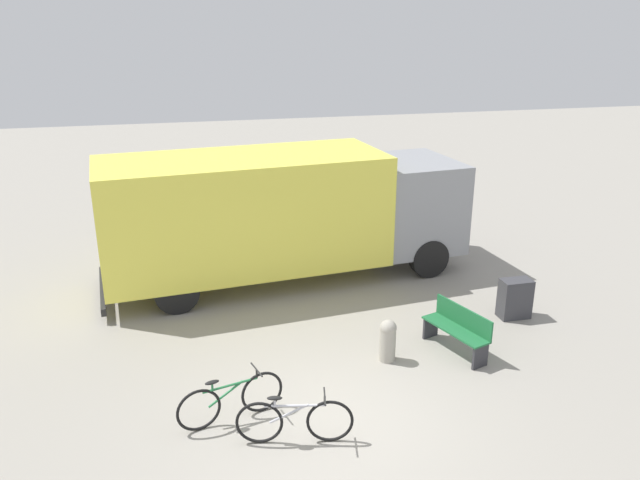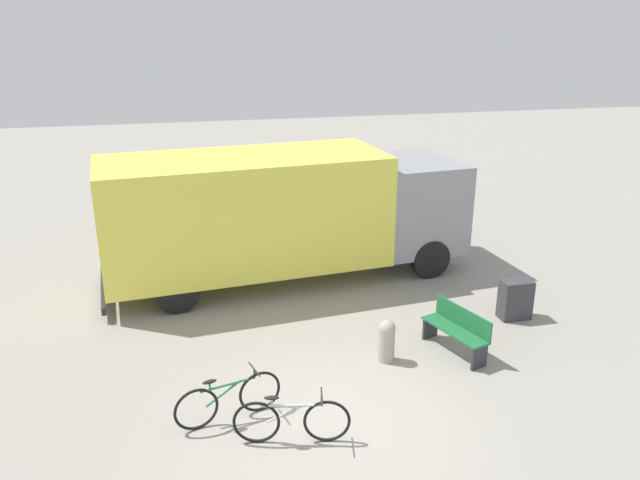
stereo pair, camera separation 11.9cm
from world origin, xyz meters
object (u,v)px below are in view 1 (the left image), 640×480
Objects in this scene: bicycle_middle at (294,421)px; bollard_near_bench at (388,339)px; delivery_truck at (281,210)px; bicycle_near at (231,400)px; utility_box at (515,299)px; park_bench at (458,328)px.

bicycle_middle is 2.79m from bollard_near_bench.
bicycle_near is at bearing -113.87° from delivery_truck.
utility_box is (5.16, 2.90, 0.04)m from bicycle_middle.
utility_box is (5.99, 2.16, 0.04)m from bicycle_near.
delivery_truck reaches higher than utility_box.
delivery_truck is 10.46× the size of utility_box.
park_bench is 1.78× the size of utility_box.
utility_box is at bearing -78.01° from park_bench.
delivery_truck is 5.18× the size of bicycle_near.
bicycle_middle is at bearing -150.70° from utility_box.
utility_box is at bearing 5.24° from bicycle_near.
delivery_truck is 4.53m from bollard_near_bench.
delivery_truck is 5.77m from bicycle_near.
bicycle_near is (-1.76, -5.34, -1.28)m from delivery_truck.
bicycle_middle is at bearing 100.80° from park_bench.
bicycle_middle is 2.04× the size of utility_box.
utility_box is at bearing -42.56° from delivery_truck.
utility_box reaches higher than bicycle_near.
bollard_near_bench reaches higher than bicycle_middle.
utility_box reaches higher than bicycle_middle.
bicycle_near is 6.37m from utility_box.
park_bench is at bearing 0.89° from bollard_near_bench.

